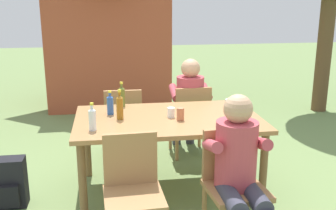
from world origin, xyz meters
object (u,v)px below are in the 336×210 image
(chair_near_right, at_px, (233,179))
(chair_far_left, at_px, (123,120))
(cup_steel, at_px, (242,123))
(cup_white, at_px, (171,112))
(chair_near_left, at_px, (133,186))
(backpack_by_near_side, at_px, (8,184))
(person_in_white_shirt, at_px, (189,101))
(bottle_olive, at_px, (122,96))
(bottle_clear, at_px, (92,119))
(brick_kiosk, at_px, (108,26))
(bottle_amber, at_px, (120,107))
(bottle_blue, at_px, (110,104))
(cup_glass, at_px, (229,103))
(chair_far_right, at_px, (191,117))
(person_in_plaid_shirt, at_px, (239,165))
(dining_table, at_px, (168,125))
(cup_terracotta, at_px, (180,114))

(chair_near_right, relative_size, chair_far_left, 1.00)
(cup_steel, bearing_deg, cup_white, 140.57)
(chair_near_left, relative_size, backpack_by_near_side, 1.88)
(person_in_white_shirt, xyz_separation_m, cup_steel, (0.18, -1.41, 0.16))
(person_in_white_shirt, relative_size, bottle_olive, 4.53)
(chair_far_left, distance_m, bottle_clear, 1.23)
(cup_steel, bearing_deg, backpack_by_near_side, 170.09)
(backpack_by_near_side, bearing_deg, brick_kiosk, 75.46)
(chair_near_left, relative_size, bottle_olive, 3.34)
(bottle_olive, bearing_deg, bottle_amber, -94.50)
(chair_near_right, xyz_separation_m, bottle_blue, (-0.93, 1.02, 0.37))
(chair_near_right, xyz_separation_m, bottle_amber, (-0.84, 0.85, 0.39))
(cup_steel, height_order, cup_glass, cup_steel)
(cup_glass, bearing_deg, chair_far_left, 150.94)
(cup_steel, relative_size, cup_glass, 1.36)
(bottle_clear, distance_m, bottle_olive, 0.79)
(bottle_clear, bearing_deg, chair_far_left, 75.06)
(person_in_white_shirt, distance_m, bottle_amber, 1.29)
(chair_near_left, bearing_deg, cup_steel, 21.40)
(bottle_blue, bearing_deg, backpack_by_near_side, -163.71)
(chair_far_right, distance_m, bottle_clear, 1.62)
(chair_near_right, xyz_separation_m, person_in_plaid_shirt, (0.01, -0.11, 0.17))
(person_in_plaid_shirt, distance_m, bottle_olive, 1.64)
(dining_table, relative_size, cup_white, 18.34)
(chair_far_right, height_order, bottle_olive, bottle_olive)
(brick_kiosk, bearing_deg, chair_near_right, -78.54)
(cup_glass, bearing_deg, backpack_by_near_side, -170.98)
(chair_far_left, height_order, cup_steel, cup_steel)
(bottle_blue, relative_size, cup_glass, 2.68)
(person_in_white_shirt, distance_m, bottle_clear, 1.66)
(bottle_blue, relative_size, backpack_by_near_side, 0.51)
(chair_near_left, xyz_separation_m, cup_white, (0.43, 0.83, 0.32))
(bottle_blue, xyz_separation_m, cup_glass, (1.22, 0.07, -0.06))
(dining_table, relative_size, chair_far_right, 2.02)
(person_in_plaid_shirt, relative_size, cup_white, 12.33)
(chair_near_right, distance_m, brick_kiosk, 4.65)
(bottle_olive, distance_m, brick_kiosk, 3.22)
(cup_terracotta, relative_size, backpack_by_near_side, 0.26)
(chair_near_right, bearing_deg, person_in_white_shirt, 89.76)
(person_in_plaid_shirt, xyz_separation_m, bottle_blue, (-0.94, 1.13, 0.21))
(cup_terracotta, bearing_deg, cup_white, 124.30)
(dining_table, height_order, cup_glass, cup_glass)
(chair_far_right, xyz_separation_m, chair_far_left, (-0.79, -0.00, 0.00))
(person_in_plaid_shirt, height_order, cup_glass, person_in_plaid_shirt)
(chair_far_left, relative_size, cup_terracotta, 7.34)
(cup_glass, height_order, brick_kiosk, brick_kiosk)
(dining_table, xyz_separation_m, backpack_by_near_side, (-1.49, -0.10, -0.46))
(dining_table, xyz_separation_m, cup_steel, (0.57, -0.46, 0.14))
(chair_far_right, distance_m, person_in_white_shirt, 0.20)
(cup_steel, xyz_separation_m, brick_kiosk, (-1.09, 4.09, 0.54))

